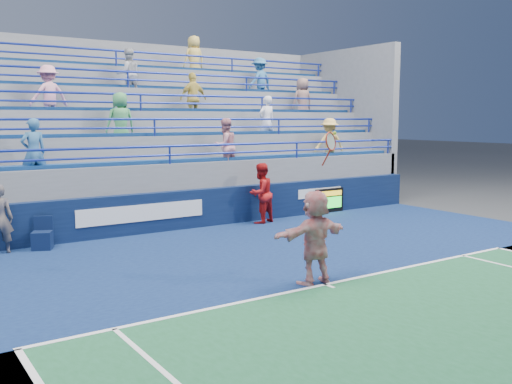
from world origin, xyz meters
TOP-DOWN VIEW (x-y plane):
  - ground at (0.00, 0.00)m, footprint 120.00×120.00m
  - sponsor_wall at (0.00, 6.50)m, footprint 18.00×0.32m
  - bleacher_stand at (0.00, 10.27)m, footprint 18.00×5.60m
  - serve_speed_board at (5.58, 6.34)m, footprint 1.18×0.15m
  - judge_chair at (-3.69, 6.04)m, footprint 0.59×0.60m
  - tennis_player at (-0.08, 0.22)m, footprint 1.68×0.58m
  - ball_girl at (2.62, 6.01)m, footprint 1.03×0.89m

SIDE VIEW (x-z plane):
  - ground at x=0.00m, z-range 0.00..0.00m
  - judge_chair at x=-3.69m, z-range -0.14..0.65m
  - serve_speed_board at x=5.58m, z-range 0.00..0.82m
  - sponsor_wall at x=0.00m, z-range 0.00..1.10m
  - tennis_player at x=-0.08m, z-range -0.54..2.34m
  - ball_girl at x=2.62m, z-range 0.00..1.81m
  - bleacher_stand at x=0.00m, z-range -1.52..4.61m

